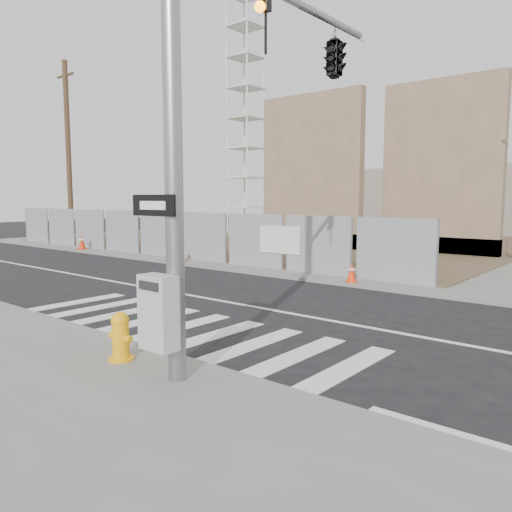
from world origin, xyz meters
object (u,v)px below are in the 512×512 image
Objects in this scene: fire_hydrant at (121,336)px; traffic_cone_b at (186,249)px; traffic_cone_d at (351,272)px; crane_tower at (246,105)px; traffic_cone_a at (82,242)px; traffic_cone_c at (180,253)px; signal_pole at (291,80)px.

fire_hydrant is 14.02m from traffic_cone_b.
crane_tower is at bearing 140.22° from traffic_cone_d.
fire_hydrant is at bearing -53.48° from crane_tower.
crane_tower is 28.76× the size of traffic_cone_d.
crane_tower is 22.97× the size of traffic_cone_a.
traffic_cone_c is at bearing -1.04° from traffic_cone_a.
fire_hydrant is 1.26× the size of traffic_cone_d.
traffic_cone_b is at bearing 145.80° from signal_pole.
traffic_cone_b is 8.90m from traffic_cone_d.
traffic_cone_c is (7.47, -12.78, -8.55)m from crane_tower.
crane_tower reaches higher than traffic_cone_a.
traffic_cone_a is 15.46m from traffic_cone_d.
fire_hydrant is at bearing -84.98° from traffic_cone_d.
signal_pole reaches higher than traffic_cone_b.
signal_pole is 0.39× the size of crane_tower.
traffic_cone_b reaches higher than traffic_cone_d.
traffic_cone_a is at bearing 179.49° from traffic_cone_d.
signal_pole is 8.86× the size of traffic_cone_a.
traffic_cone_d is at bearing -39.78° from crane_tower.
fire_hydrant is at bearing -46.15° from traffic_cone_c.
traffic_cone_d is (-2.15, 6.27, -4.35)m from signal_pole.
traffic_cone_d is (15.46, -0.14, -0.08)m from traffic_cone_a.
crane_tower is at bearing 132.57° from signal_pole.
traffic_cone_d is at bearing -0.00° from traffic_cone_c.
traffic_cone_a is at bearing 178.96° from traffic_cone_c.
fire_hydrant is at bearing -116.22° from signal_pole.
traffic_cone_d is (7.87, -0.00, -0.04)m from traffic_cone_c.
traffic_cone_a is (-0.11, -12.64, -8.52)m from crane_tower.
signal_pole is at bearing -34.20° from traffic_cone_b.
traffic_cone_a is at bearing 138.61° from fire_hydrant.
crane_tower is 28.43m from fire_hydrant.
traffic_cone_c reaches higher than traffic_cone_d.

